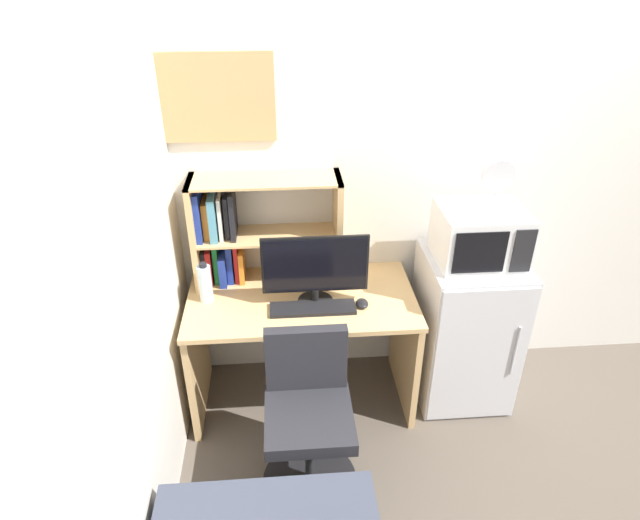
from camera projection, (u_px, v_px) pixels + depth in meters
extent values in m
cube|color=silver|center=(527.00, 172.00, 3.10)|extent=(6.40, 0.04, 2.60)
cube|color=silver|center=(79.00, 392.00, 1.56)|extent=(0.04, 4.40, 2.60)
cube|color=tan|center=(301.00, 299.00, 2.98)|extent=(1.25, 0.68, 0.03)
cube|color=tan|center=(198.00, 357.00, 3.13)|extent=(0.04, 0.61, 0.72)
cube|color=tan|center=(405.00, 346.00, 3.21)|extent=(0.04, 0.61, 0.72)
cube|color=tan|center=(195.00, 233.00, 2.96)|extent=(0.03, 0.26, 0.62)
cube|color=tan|center=(338.00, 228.00, 3.01)|extent=(0.03, 0.26, 0.62)
cube|color=tan|center=(264.00, 180.00, 2.84)|extent=(0.82, 0.26, 0.01)
cube|color=tan|center=(267.00, 235.00, 3.00)|extent=(0.75, 0.26, 0.01)
cube|color=black|center=(205.00, 263.00, 3.08)|extent=(0.02, 0.18, 0.21)
cube|color=#B21E1E|center=(210.00, 263.00, 3.09)|extent=(0.03, 0.18, 0.21)
cube|color=#197233|center=(217.00, 260.00, 3.09)|extent=(0.03, 0.16, 0.23)
cube|color=navy|center=(224.00, 265.00, 3.09)|extent=(0.04, 0.22, 0.18)
cube|color=navy|center=(230.00, 260.00, 3.09)|extent=(0.03, 0.17, 0.23)
cube|color=#B21E1E|center=(237.00, 260.00, 3.10)|extent=(0.02, 0.16, 0.23)
cube|color=orange|center=(242.00, 263.00, 3.10)|extent=(0.03, 0.18, 0.19)
cube|color=navy|center=(199.00, 213.00, 2.91)|extent=(0.03, 0.22, 0.28)
cube|color=orange|center=(207.00, 217.00, 2.95)|extent=(0.03, 0.17, 0.21)
cube|color=teal|center=(214.00, 215.00, 2.93)|extent=(0.04, 0.22, 0.25)
cube|color=silver|center=(221.00, 214.00, 2.94)|extent=(0.02, 0.20, 0.24)
cube|color=black|center=(227.00, 214.00, 2.95)|extent=(0.02, 0.17, 0.24)
cube|color=black|center=(233.00, 212.00, 2.93)|extent=(0.03, 0.21, 0.27)
cylinder|color=black|center=(315.00, 301.00, 2.92)|extent=(0.19, 0.19, 0.02)
cylinder|color=black|center=(315.00, 295.00, 2.90)|extent=(0.04, 0.04, 0.07)
cube|color=black|center=(315.00, 264.00, 2.81)|extent=(0.56, 0.01, 0.33)
cube|color=black|center=(315.00, 265.00, 2.81)|extent=(0.54, 0.02, 0.30)
cube|color=black|center=(313.00, 308.00, 2.86)|extent=(0.45, 0.13, 0.02)
ellipsoid|color=black|center=(362.00, 303.00, 2.89)|extent=(0.07, 0.09, 0.03)
cylinder|color=silver|center=(205.00, 284.00, 2.90)|extent=(0.07, 0.07, 0.21)
cylinder|color=black|center=(203.00, 265.00, 2.84)|extent=(0.04, 0.04, 0.02)
cube|color=silver|center=(464.00, 327.00, 3.20)|extent=(0.53, 0.55, 0.93)
cube|color=silver|center=(480.00, 358.00, 2.96)|extent=(0.51, 0.01, 0.89)
cylinder|color=#B2B2B7|center=(515.00, 351.00, 2.94)|extent=(0.01, 0.01, 0.32)
cube|color=silver|center=(480.00, 235.00, 2.89)|extent=(0.45, 0.37, 0.30)
cube|color=black|center=(480.00, 253.00, 2.72)|extent=(0.27, 0.01, 0.23)
cube|color=black|center=(523.00, 251.00, 2.74)|extent=(0.11, 0.01, 0.24)
cylinder|color=silver|center=(492.00, 208.00, 2.81)|extent=(0.11, 0.11, 0.01)
cylinder|color=silver|center=(493.00, 199.00, 2.79)|extent=(0.02, 0.02, 0.09)
cylinder|color=silver|center=(498.00, 176.00, 2.71)|extent=(0.17, 0.03, 0.17)
cylinder|color=black|center=(310.00, 481.00, 2.80)|extent=(0.48, 0.48, 0.04)
cylinder|color=black|center=(309.00, 452.00, 2.69)|extent=(0.04, 0.04, 0.43)
cube|color=#232328|center=(309.00, 419.00, 2.57)|extent=(0.42, 0.42, 0.07)
cube|color=#232328|center=(306.00, 358.00, 2.63)|extent=(0.40, 0.06, 0.35)
cube|color=tan|center=(210.00, 98.00, 2.72)|extent=(0.65, 0.02, 0.45)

